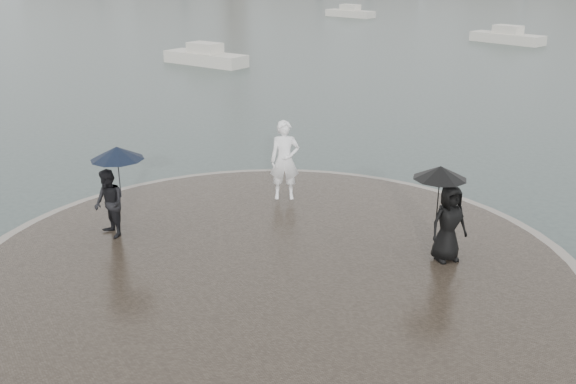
# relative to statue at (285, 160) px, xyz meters

# --- Properties ---
(kerb_ring) EXTENTS (12.50, 12.50, 0.32)m
(kerb_ring) POSITION_rel_statue_xyz_m (0.70, -3.71, -1.21)
(kerb_ring) COLOR gray
(kerb_ring) RESTS_ON ground
(quay_tip) EXTENTS (11.90, 11.90, 0.36)m
(quay_tip) POSITION_rel_statue_xyz_m (0.70, -3.71, -1.19)
(quay_tip) COLOR #2D261E
(quay_tip) RESTS_ON ground
(statue) EXTENTS (0.84, 0.66, 2.01)m
(statue) POSITION_rel_statue_xyz_m (0.00, 0.00, 0.00)
(statue) COLOR white
(statue) RESTS_ON quay_tip
(visitor_left) EXTENTS (1.29, 1.14, 2.04)m
(visitor_left) POSITION_rel_statue_xyz_m (-3.02, -3.19, 0.16)
(visitor_left) COLOR black
(visitor_left) RESTS_ON quay_tip
(visitor_right) EXTENTS (1.25, 1.07, 1.95)m
(visitor_right) POSITION_rel_statue_xyz_m (3.99, -2.57, 0.12)
(visitor_right) COLOR black
(visitor_right) RESTS_ON quay_tip
(boats) EXTENTS (37.18, 37.28, 1.50)m
(boats) POSITION_rel_statue_xyz_m (2.73, 35.72, -0.99)
(boats) COLOR beige
(boats) RESTS_ON ground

